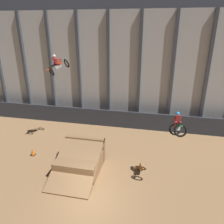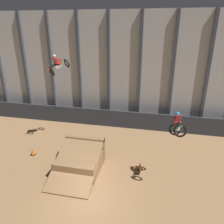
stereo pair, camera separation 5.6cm
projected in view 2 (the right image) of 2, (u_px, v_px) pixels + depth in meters
ground_plane at (90, 202)px, 12.63m from camera, size 60.00×60.00×0.00m
arena_back_wall at (124, 71)px, 21.23m from camera, size 32.00×0.40×10.95m
lower_barrier at (121, 119)px, 21.76m from camera, size 31.36×0.20×1.73m
dirt_ramp at (81, 159)px, 15.45m from camera, size 2.93×4.32×2.11m
rider_bike_left_air at (58, 65)px, 17.01m from camera, size 1.65×1.74×1.66m
rider_bike_right_air at (177, 126)px, 12.69m from camera, size 0.94×1.76×1.66m
traffic_cone_near_ramp at (33, 152)px, 17.21m from camera, size 0.36×0.36×0.58m
traffic_cone_arena_edge at (140, 166)px, 15.45m from camera, size 0.36×0.36×0.58m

